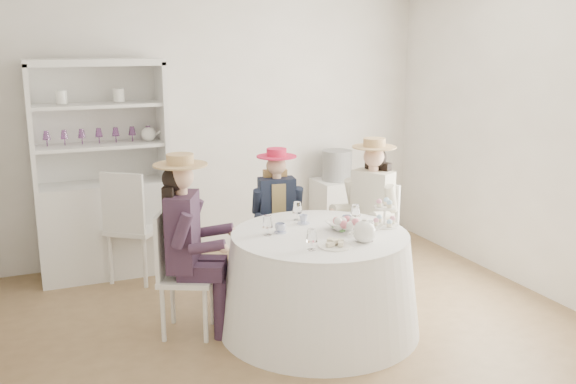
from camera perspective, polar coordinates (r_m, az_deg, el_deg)
name	(u,v)px	position (r m, az deg, el deg)	size (l,w,h in m)	color
ground	(293,325)	(5.13, 0.44, -11.72)	(4.50, 4.50, 0.00)	brown
wall_back	(216,123)	(6.59, -6.45, 6.09)	(4.50, 4.50, 0.00)	silver
wall_front	(466,227)	(3.04, 15.56, -2.99)	(4.50, 4.50, 0.00)	silver
wall_right	(531,138)	(5.97, 20.81, 4.54)	(4.50, 4.50, 0.00)	silver
tea_table	(319,282)	(4.94, 2.81, -7.96)	(1.53, 1.53, 0.77)	white
hutch	(103,201)	(6.21, -16.08, -0.75)	(1.27, 0.66, 2.01)	silver
side_table	(336,211)	(7.01, 4.29, -1.73)	(0.45, 0.45, 0.70)	silver
hatbox	(337,165)	(6.90, 4.37, 2.39)	(0.32, 0.32, 0.32)	black
guest_left	(186,235)	(4.79, -9.03, -3.77)	(0.58, 0.53, 1.38)	silver
guest_mid	(277,209)	(5.73, -0.97, -1.49)	(0.47, 0.49, 1.25)	silver
guest_right	(371,205)	(5.69, 7.39, -1.14)	(0.58, 0.53, 1.35)	silver
spare_chair	(131,223)	(5.97, -13.80, -2.71)	(0.61, 0.61, 1.05)	silver
teacup_a	(280,229)	(4.81, -0.69, -3.28)	(0.08, 0.08, 0.06)	white
teacup_b	(303,220)	(5.04, 1.38, -2.50)	(0.07, 0.07, 0.06)	white
teacup_c	(347,221)	(5.03, 5.27, -2.57)	(0.08, 0.08, 0.07)	white
flower_bowl	(342,226)	(4.90, 4.81, -3.04)	(0.23, 0.23, 0.06)	white
flower_arrangement	(348,223)	(4.80, 5.40, -2.76)	(0.17, 0.17, 0.06)	#DA6D7F
table_teapot	(364,232)	(4.63, 6.81, -3.51)	(0.23, 0.17, 0.18)	white
sandwich_plate	(335,245)	(4.51, 4.19, -4.70)	(0.24, 0.24, 0.05)	white
cupcake_stand	(384,216)	(5.03, 8.57, -2.15)	(0.22, 0.22, 0.21)	white
stemware_set	(320,224)	(4.79, 2.87, -2.82)	(0.83, 0.80, 0.15)	white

